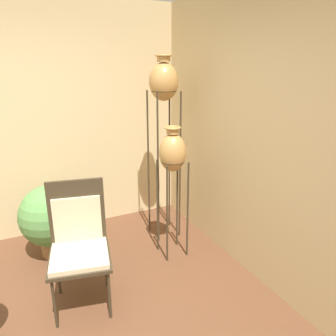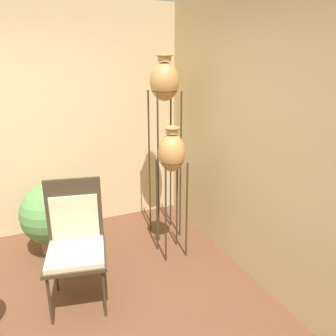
{
  "view_description": "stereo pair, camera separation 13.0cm",
  "coord_description": "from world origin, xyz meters",
  "px_view_note": "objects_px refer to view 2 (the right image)",
  "views": [
    {
      "loc": [
        0.06,
        -1.91,
        2.03
      ],
      "look_at": [
        1.54,
        1.13,
        0.91
      ],
      "focal_mm": 35.0,
      "sensor_mm": 36.0,
      "label": 1
    },
    {
      "loc": [
        0.18,
        -1.96,
        2.03
      ],
      "look_at": [
        1.54,
        1.13,
        0.91
      ],
      "focal_mm": 35.0,
      "sensor_mm": 36.0,
      "label": 2
    }
  ],
  "objects_px": {
    "chair": "(75,238)",
    "potted_plant": "(52,215)",
    "vase_stand_medium": "(172,155)",
    "vase_stand_tall": "(164,87)"
  },
  "relations": [
    {
      "from": "chair",
      "to": "potted_plant",
      "type": "bearing_deg",
      "value": 110.53
    },
    {
      "from": "potted_plant",
      "to": "vase_stand_medium",
      "type": "bearing_deg",
      "value": -24.9
    },
    {
      "from": "chair",
      "to": "vase_stand_medium",
      "type": "bearing_deg",
      "value": 28.11
    },
    {
      "from": "vase_stand_medium",
      "to": "potted_plant",
      "type": "distance_m",
      "value": 1.46
    },
    {
      "from": "vase_stand_tall",
      "to": "potted_plant",
      "type": "xyz_separation_m",
      "value": [
        -1.28,
        0.11,
        -1.32
      ]
    },
    {
      "from": "vase_stand_tall",
      "to": "chair",
      "type": "relative_size",
      "value": 1.93
    },
    {
      "from": "potted_plant",
      "to": "chair",
      "type": "bearing_deg",
      "value": -81.27
    },
    {
      "from": "chair",
      "to": "potted_plant",
      "type": "xyz_separation_m",
      "value": [
        -0.13,
        0.85,
        -0.15
      ]
    },
    {
      "from": "vase_stand_medium",
      "to": "potted_plant",
      "type": "relative_size",
      "value": 1.78
    },
    {
      "from": "vase_stand_tall",
      "to": "chair",
      "type": "height_order",
      "value": "vase_stand_tall"
    }
  ]
}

